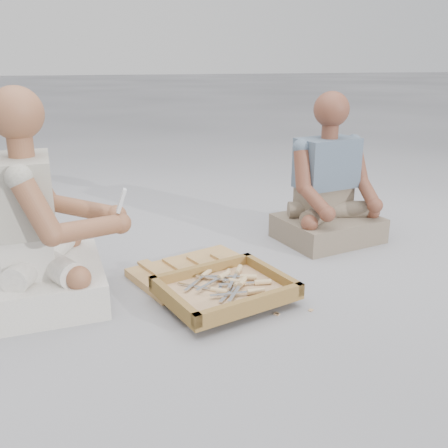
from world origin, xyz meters
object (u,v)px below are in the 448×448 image
object	(u,v)px
carved_panel	(195,271)
craftsman	(41,232)
tool_tray	(225,290)
companion	(329,193)

from	to	relation	value
carved_panel	craftsman	bearing A→B (deg)	-174.38
carved_panel	tool_tray	xyz separation A→B (m)	(0.06, -0.30, 0.04)
carved_panel	companion	size ratio (longest dim) A/B	0.68
carved_panel	tool_tray	distance (m)	0.31
tool_tray	craftsman	size ratio (longest dim) A/B	0.69
carved_panel	tool_tray	size ratio (longest dim) A/B	0.92
tool_tray	companion	size ratio (longest dim) A/B	0.74
carved_panel	tool_tray	world-z (taller)	tool_tray
carved_panel	companion	world-z (taller)	companion
carved_panel	craftsman	size ratio (longest dim) A/B	0.63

